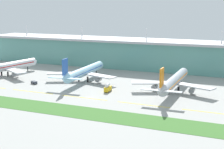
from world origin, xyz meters
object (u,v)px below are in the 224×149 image
airliner_nearest (6,67)px  airliner_far_middle (174,81)px  pushback_tug (34,82)px  airliner_near_middle (84,72)px  fuel_truck (108,88)px

airliner_nearest → airliner_far_middle: size_ratio=0.94×
airliner_nearest → pushback_tug: airliner_nearest is taller
airliner_near_middle → airliner_far_middle: (61.66, -5.49, 0.00)m
pushback_tug → fuel_truck: bearing=0.0°
airliner_near_middle → airliner_far_middle: bearing=-5.1°
airliner_near_middle → pushback_tug: size_ratio=12.76×
airliner_near_middle → airliner_far_middle: 61.91m
fuel_truck → airliner_near_middle: bearing=142.7°
pushback_tug → airliner_far_middle: bearing=9.5°
airliner_nearest → airliner_far_middle: 121.55m
airliner_near_middle → fuel_truck: size_ratio=8.59×
airliner_far_middle → pushback_tug: 88.51m
airliner_nearest → fuel_truck: (86.29, -14.42, -4.19)m
airliner_near_middle → airliner_nearest: bearing=-174.6°
airliner_near_middle → fuel_truck: 33.44m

